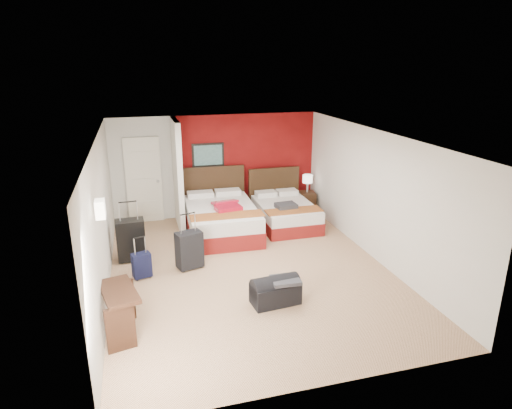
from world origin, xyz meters
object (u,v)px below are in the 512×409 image
object	(u,v)px
desk	(121,312)
table_lamp	(307,184)
suitcase_charcoal	(189,251)
suitcase_navy	(142,267)
red_suitcase_open	(226,205)
suitcase_black	(131,241)
nightstand	(307,202)
bed_left	(221,220)
duffel_bag	(275,292)
bed_right	(286,215)

from	to	relation	value
desk	table_lamp	bearing A→B (deg)	30.35
suitcase_charcoal	desk	size ratio (longest dim) A/B	0.80
suitcase_navy	desk	xyz separation A→B (m)	(-0.32, -1.71, 0.14)
red_suitcase_open	desk	xyz separation A→B (m)	(-2.21, -3.32, -0.34)
table_lamp	suitcase_black	xyz separation A→B (m)	(-4.33, -1.74, -0.37)
nightstand	bed_left	bearing A→B (deg)	-154.04
desk	red_suitcase_open	bearing A→B (deg)	43.15
table_lamp	desk	distance (m)	6.20
red_suitcase_open	duffel_bag	distance (m)	3.12
bed_right	suitcase_black	xyz separation A→B (m)	(-3.51, -1.03, 0.13)
red_suitcase_open	suitcase_navy	world-z (taller)	red_suitcase_open
bed_left	suitcase_charcoal	bearing A→B (deg)	-118.69
suitcase_charcoal	desk	world-z (taller)	desk
table_lamp	suitcase_charcoal	xyz separation A→B (m)	(-3.29, -2.39, -0.43)
nightstand	table_lamp	size ratio (longest dim) A/B	1.24
bed_left	desk	size ratio (longest dim) A/B	2.50
suitcase_navy	desk	bearing A→B (deg)	-116.67
bed_left	duffel_bag	bearing A→B (deg)	-83.62
suitcase_black	desk	world-z (taller)	suitcase_black
table_lamp	desk	size ratio (longest dim) A/B	0.52
red_suitcase_open	bed_left	bearing A→B (deg)	126.48
bed_left	suitcase_black	world-z (taller)	suitcase_black
table_lamp	suitcase_navy	world-z (taller)	table_lamp
suitcase_charcoal	desk	xyz separation A→B (m)	(-1.20, -1.88, 0.01)
table_lamp	suitcase_black	world-z (taller)	table_lamp
bed_right	suitcase_navy	distance (m)	3.82
nightstand	desk	xyz separation A→B (m)	(-4.49, -4.27, 0.08)
suitcase_charcoal	suitcase_navy	distance (m)	0.90
suitcase_charcoal	suitcase_navy	world-z (taller)	suitcase_charcoal
suitcase_navy	desk	size ratio (longest dim) A/B	0.52
bed_left	suitcase_charcoal	xyz separation A→B (m)	(-0.91, -1.54, 0.02)
suitcase_charcoal	desk	bearing A→B (deg)	-140.01
nightstand	table_lamp	world-z (taller)	table_lamp
bed_left	desk	bearing A→B (deg)	-119.79
bed_right	red_suitcase_open	xyz separation A→B (m)	(-1.46, -0.23, 0.43)
bed_left	suitcase_black	distance (m)	2.15
suitcase_charcoal	duffel_bag	size ratio (longest dim) A/B	0.91
nightstand	duffel_bag	xyz separation A→B (m)	(-2.13, -4.02, -0.08)
bed_right	red_suitcase_open	world-z (taller)	red_suitcase_open
bed_left	nightstand	world-z (taller)	bed_left
suitcase_charcoal	duffel_bag	xyz separation A→B (m)	(1.16, -1.63, -0.15)
table_lamp	duffel_bag	size ratio (longest dim) A/B	0.59
nightstand	table_lamp	bearing A→B (deg)	0.00
red_suitcase_open	duffel_bag	xyz separation A→B (m)	(0.15, -3.07, -0.50)
nightstand	suitcase_black	distance (m)	4.67
suitcase_black	suitcase_charcoal	world-z (taller)	suitcase_black
red_suitcase_open	suitcase_charcoal	bearing A→B (deg)	-133.55
bed_left	table_lamp	size ratio (longest dim) A/B	4.84
desk	bed_left	bearing A→B (deg)	45.13
bed_right	suitcase_charcoal	distance (m)	2.98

